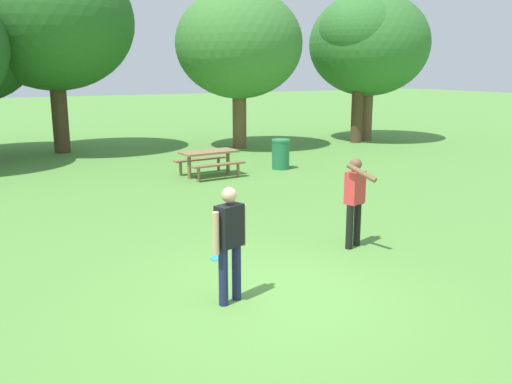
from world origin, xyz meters
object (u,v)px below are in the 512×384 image
tree_back_left (360,34)px  tree_back_right (369,45)px  person_thrower (355,196)px  trash_can_beside_table (281,154)px  picnic_table_near (209,158)px  tree_slender_mid (239,44)px  person_catcher (230,237)px  frisbee (218,258)px  tree_far_right (53,22)px

tree_back_left → tree_back_right: bearing=27.6°
person_thrower → trash_can_beside_table: bearing=69.2°
picnic_table_near → tree_slender_mid: (3.51, 5.04, 3.53)m
person_catcher → tree_back_right: size_ratio=0.26×
frisbee → tree_back_left: tree_back_left is taller
tree_slender_mid → tree_back_left: size_ratio=1.01×
trash_can_beside_table → tree_back_right: size_ratio=0.15×
tree_far_right → tree_back_right: size_ratio=1.15×
trash_can_beside_table → tree_back_left: (6.21, 4.04, 4.11)m
person_catcher → person_thrower: bearing=20.4°
person_thrower → frisbee: 2.67m
frisbee → tree_slender_mid: tree_slender_mid is taller
frisbee → trash_can_beside_table: 8.65m
person_catcher → tree_back_right: 18.63m
frisbee → picnic_table_near: 7.35m
tree_far_right → tree_back_left: bearing=-14.1°
tree_slender_mid → tree_back_left: 5.33m
tree_far_right → tree_back_left: 12.23m
tree_far_right → tree_slender_mid: 6.98m
person_thrower → tree_slender_mid: (3.82, 12.42, 3.13)m
picnic_table_near → tree_slender_mid: tree_slender_mid is taller
person_catcher → tree_back_left: 17.80m
person_catcher → frisbee: (0.57, 1.70, -0.93)m
trash_can_beside_table → tree_slender_mid: 6.24m
frisbee → trash_can_beside_table: (5.26, 6.85, 0.47)m
person_catcher → tree_slender_mid: bearing=63.2°
tree_slender_mid → tree_back_right: tree_back_right is taller
person_thrower → trash_can_beside_table: (2.83, 7.43, -0.48)m
tree_far_right → frisbee: bearing=-88.4°
tree_slender_mid → tree_back_right: bearing=-4.7°
tree_far_right → tree_back_right: tree_far_right is taller
person_thrower → person_catcher: bearing=-159.6°
trash_can_beside_table → picnic_table_near: bearing=-178.8°
trash_can_beside_table → tree_back_left: tree_back_left is taller
person_thrower → tree_back_right: (9.90, 11.92, 3.21)m
person_thrower → picnic_table_near: person_thrower is taller
person_thrower → person_catcher: (-3.01, -1.12, -0.02)m
frisbee → tree_back_left: 16.47m
person_thrower → picnic_table_near: size_ratio=0.89×
person_thrower → tree_far_right: bearing=101.0°
picnic_table_near → tree_back_left: 10.45m
picnic_table_near → tree_back_right: bearing=25.3°
tree_far_right → picnic_table_near: bearing=-66.2°
person_thrower → person_catcher: same height
tree_back_right → frisbee: bearing=-137.4°
person_thrower → tree_far_right: (-2.82, 14.45, 3.88)m
person_thrower → frisbee: size_ratio=5.79×
person_catcher → tree_back_right: tree_back_right is taller
picnic_table_near → tree_far_right: tree_far_right is taller
person_catcher → trash_can_beside_table: (5.84, 8.55, -0.46)m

